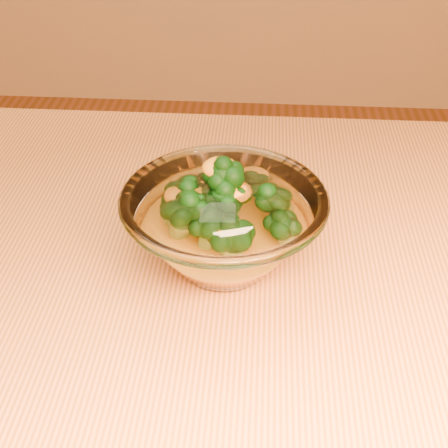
% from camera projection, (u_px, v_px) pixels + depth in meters
% --- Properties ---
extents(table, '(1.20, 0.80, 0.75)m').
position_uv_depth(table, '(225.00, 394.00, 0.61)').
color(table, '#C9773C').
rests_on(table, ground).
extents(glass_bowl, '(0.19, 0.19, 0.09)m').
position_uv_depth(glass_bowl, '(224.00, 228.00, 0.59)').
color(glass_bowl, white).
rests_on(glass_bowl, table).
extents(cheese_sauce, '(0.11, 0.11, 0.03)m').
position_uv_depth(cheese_sauce, '(224.00, 243.00, 0.60)').
color(cheese_sauce, orange).
rests_on(cheese_sauce, glass_bowl).
extents(broccoli_heap, '(0.13, 0.12, 0.08)m').
position_uv_depth(broccoli_heap, '(221.00, 209.00, 0.58)').
color(broccoli_heap, black).
rests_on(broccoli_heap, cheese_sauce).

